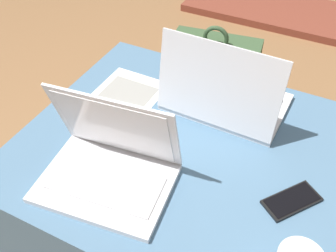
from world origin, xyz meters
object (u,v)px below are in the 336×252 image
(cell_phone, at_px, (292,201))
(laptop_far, at_px, (224,96))
(paper_sheet, at_px, (122,99))
(laptop_near, at_px, (109,164))
(backpack, at_px, (211,89))

(cell_phone, bearing_deg, laptop_far, -5.21)
(cell_phone, bearing_deg, paper_sheet, 22.12)
(laptop_near, bearing_deg, cell_phone, 10.01)
(laptop_far, distance_m, backpack, 0.45)
(laptop_near, relative_size, paper_sheet, 1.20)
(cell_phone, relative_size, backpack, 0.31)
(backpack, distance_m, paper_sheet, 0.50)
(laptop_far, xyz_separation_m, paper_sheet, (-0.31, -0.10, -0.05))
(laptop_far, bearing_deg, laptop_near, 68.26)
(cell_phone, xyz_separation_m, backpack, (-0.43, 0.58, -0.20))
(laptop_far, xyz_separation_m, cell_phone, (0.28, -0.25, -0.05))
(cell_phone, distance_m, backpack, 0.75)
(laptop_far, distance_m, paper_sheet, 0.33)
(laptop_near, distance_m, paper_sheet, 0.32)
(laptop_near, distance_m, backpack, 0.76)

